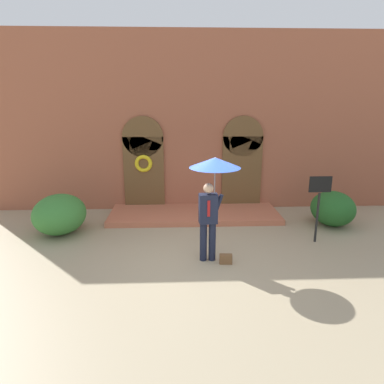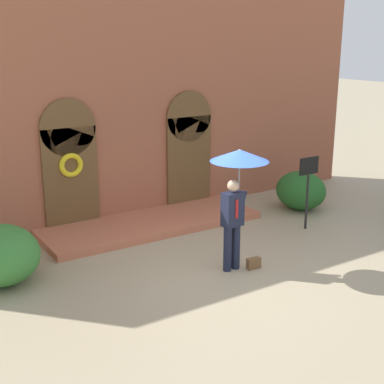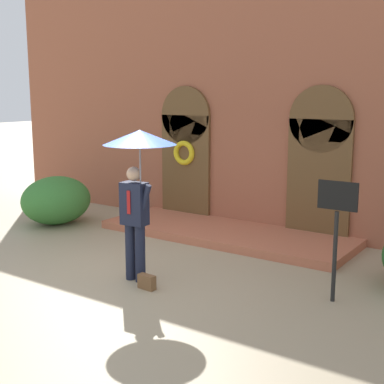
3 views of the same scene
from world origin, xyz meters
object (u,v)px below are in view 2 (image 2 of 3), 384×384
at_px(handbag, 254,263).
at_px(sign_post, 308,181).
at_px(shrub_left, 1,255).
at_px(person_with_umbrella, 238,173).
at_px(shrub_right, 301,190).

bearing_deg(handbag, sign_post, 28.29).
relative_size(sign_post, shrub_left, 1.06).
distance_m(person_with_umbrella, handbag, 1.84).
relative_size(handbag, sign_post, 0.16).
xyz_separation_m(sign_post, shrub_left, (-6.73, 0.89, -0.63)).
relative_size(person_with_umbrella, handbag, 8.44).
distance_m(sign_post, shrub_left, 6.82).
bearing_deg(shrub_right, shrub_left, -177.73).
xyz_separation_m(person_with_umbrella, handbag, (0.29, -0.20, -1.80)).
height_order(shrub_left, shrub_right, shrub_left).
relative_size(handbag, shrub_right, 0.20).
relative_size(sign_post, shrub_right, 1.26).
relative_size(handbag, shrub_left, 0.17).
bearing_deg(sign_post, person_with_umbrella, -161.35).
bearing_deg(shrub_right, sign_post, -128.64).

